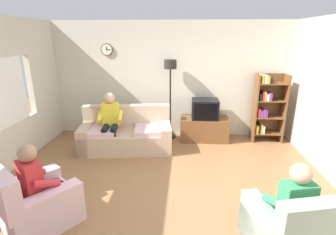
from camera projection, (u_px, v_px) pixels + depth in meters
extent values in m
plane|color=#8C603D|center=(161.00, 193.00, 4.03)|extent=(12.00, 12.00, 0.00)
cube|color=beige|center=(171.00, 80.00, 6.15)|extent=(6.20, 0.12, 2.70)
cylinder|color=brown|center=(107.00, 50.00, 5.96)|extent=(0.28, 0.03, 0.28)
cylinder|color=white|center=(107.00, 50.00, 5.95)|extent=(0.24, 0.01, 0.24)
cube|color=black|center=(107.00, 48.00, 5.93)|extent=(0.02, 0.01, 0.09)
cube|color=black|center=(108.00, 50.00, 5.94)|extent=(0.11, 0.01, 0.01)
cube|color=beige|center=(44.00, 80.00, 5.79)|extent=(0.12, 1.10, 1.20)
cube|color=tan|center=(126.00, 140.00, 5.51)|extent=(1.99, 1.08, 0.42)
cube|color=tan|center=(127.00, 115.00, 5.72)|extent=(1.91, 0.44, 0.48)
cube|color=tan|center=(165.00, 136.00, 5.54)|extent=(0.33, 0.86, 0.56)
cube|color=tan|center=(86.00, 138.00, 5.44)|extent=(0.33, 0.86, 0.56)
cube|color=beige|center=(149.00, 129.00, 5.41)|extent=(0.68, 0.75, 0.10)
cube|color=beige|center=(101.00, 130.00, 5.36)|extent=(0.68, 0.75, 0.10)
cube|color=brown|center=(204.00, 129.00, 6.04)|extent=(1.10, 0.56, 0.54)
cube|color=black|center=(203.00, 124.00, 6.28)|extent=(1.10, 0.04, 0.03)
cube|color=black|center=(205.00, 109.00, 5.87)|extent=(0.60, 0.48, 0.44)
cube|color=black|center=(206.00, 112.00, 5.64)|extent=(0.50, 0.01, 0.36)
cube|color=brown|center=(255.00, 108.00, 5.86)|extent=(0.04, 0.36, 1.55)
cube|color=brown|center=(283.00, 109.00, 5.81)|extent=(0.04, 0.36, 1.55)
cube|color=brown|center=(267.00, 107.00, 6.00)|extent=(0.64, 0.02, 1.55)
cube|color=brown|center=(266.00, 132.00, 6.01)|extent=(0.60, 0.34, 0.02)
cube|color=gold|center=(256.00, 128.00, 5.98)|extent=(0.05, 0.28, 0.19)
cube|color=black|center=(258.00, 128.00, 5.97)|extent=(0.04, 0.28, 0.21)
cube|color=gold|center=(260.00, 128.00, 5.97)|extent=(0.03, 0.28, 0.21)
cube|color=silver|center=(262.00, 129.00, 5.97)|extent=(0.05, 0.28, 0.17)
cube|color=brown|center=(268.00, 117.00, 5.89)|extent=(0.60, 0.34, 0.02)
cube|color=red|center=(258.00, 112.00, 5.86)|extent=(0.05, 0.28, 0.20)
cube|color=#72338C|center=(260.00, 113.00, 5.86)|extent=(0.05, 0.28, 0.16)
cube|color=#72338C|center=(263.00, 112.00, 5.85)|extent=(0.05, 0.28, 0.18)
cube|color=#72338C|center=(265.00, 113.00, 5.85)|extent=(0.03, 0.28, 0.17)
cube|color=brown|center=(270.00, 100.00, 5.78)|extent=(0.60, 0.34, 0.02)
cube|color=black|center=(260.00, 96.00, 5.75)|extent=(0.06, 0.28, 0.16)
cube|color=red|center=(262.00, 95.00, 5.73)|extent=(0.03, 0.28, 0.20)
cube|color=gold|center=(264.00, 95.00, 5.73)|extent=(0.03, 0.28, 0.20)
cube|color=silver|center=(266.00, 97.00, 5.74)|extent=(0.05, 0.28, 0.15)
cube|color=#72338C|center=(269.00, 96.00, 5.73)|extent=(0.06, 0.28, 0.17)
cube|color=brown|center=(272.00, 83.00, 5.66)|extent=(0.60, 0.34, 0.02)
cube|color=gold|center=(262.00, 78.00, 5.62)|extent=(0.05, 0.28, 0.19)
cube|color=silver|center=(264.00, 79.00, 5.62)|extent=(0.06, 0.28, 0.18)
cube|color=gold|center=(267.00, 79.00, 5.62)|extent=(0.05, 0.28, 0.15)
cube|color=black|center=(270.00, 80.00, 5.62)|extent=(0.04, 0.28, 0.14)
cylinder|color=black|center=(170.00, 136.00, 6.26)|extent=(0.28, 0.28, 0.03)
cylinder|color=black|center=(170.00, 103.00, 6.01)|extent=(0.04, 0.04, 1.70)
cylinder|color=black|center=(170.00, 64.00, 5.74)|extent=(0.28, 0.28, 0.20)
cube|color=beige|center=(40.00, 209.00, 3.35)|extent=(1.15, 1.15, 0.40)
cube|color=beige|center=(2.00, 191.00, 2.95)|extent=(0.74, 0.63, 0.50)
cube|color=beige|center=(32.00, 194.00, 3.53)|extent=(0.65, 0.76, 0.56)
cube|color=beige|center=(52.00, 213.00, 3.15)|extent=(0.65, 0.76, 0.56)
cube|color=gray|center=(287.00, 235.00, 2.90)|extent=(0.97, 1.00, 0.40)
cube|color=gray|center=(317.00, 225.00, 2.42)|extent=(0.82, 0.35, 0.50)
cube|color=gray|center=(263.00, 231.00, 2.85)|extent=(0.37, 0.82, 0.56)
cube|color=gray|center=(311.00, 225.00, 2.94)|extent=(0.37, 0.82, 0.56)
cube|color=yellow|center=(111.00, 114.00, 5.41)|extent=(0.36, 0.24, 0.48)
sphere|color=#D8AD8C|center=(109.00, 98.00, 5.29)|extent=(0.22, 0.22, 0.22)
cylinder|color=black|center=(114.00, 128.00, 5.30)|extent=(0.18, 0.39, 0.13)
cylinder|color=black|center=(106.00, 128.00, 5.29)|extent=(0.18, 0.39, 0.13)
cylinder|color=black|center=(114.00, 144.00, 5.21)|extent=(0.12, 0.12, 0.52)
cylinder|color=black|center=(105.00, 144.00, 5.20)|extent=(0.12, 0.12, 0.52)
cylinder|color=yellow|center=(120.00, 116.00, 5.33)|extent=(0.13, 0.34, 0.20)
cylinder|color=yellow|center=(100.00, 117.00, 5.30)|extent=(0.13, 0.34, 0.20)
cube|color=red|center=(31.00, 179.00, 3.17)|extent=(0.39, 0.37, 0.48)
sphere|color=#A37A5B|center=(27.00, 153.00, 3.07)|extent=(0.22, 0.22, 0.22)
cylinder|color=#2D334C|center=(46.00, 187.00, 3.44)|extent=(0.33, 0.38, 0.13)
cylinder|color=#2D334C|center=(52.00, 192.00, 3.32)|extent=(0.33, 0.38, 0.13)
cylinder|color=#2D334C|center=(61.00, 195.00, 3.64)|extent=(0.15, 0.15, 0.40)
cylinder|color=#2D334C|center=(68.00, 200.00, 3.52)|extent=(0.15, 0.15, 0.40)
cylinder|color=red|center=(32.00, 172.00, 3.38)|extent=(0.27, 0.32, 0.20)
cylinder|color=red|center=(47.00, 183.00, 3.12)|extent=(0.27, 0.32, 0.20)
cube|color=#338C59|center=(296.00, 203.00, 2.72)|extent=(0.38, 0.27, 0.48)
sphere|color=tan|center=(301.00, 174.00, 2.62)|extent=(0.22, 0.22, 0.22)
cylinder|color=#4C4742|center=(276.00, 211.00, 2.95)|extent=(0.21, 0.40, 0.13)
cylinder|color=#4C4742|center=(290.00, 210.00, 2.98)|extent=(0.21, 0.40, 0.13)
cylinder|color=#4C4742|center=(265.00, 216.00, 3.20)|extent=(0.13, 0.13, 0.40)
cylinder|color=#4C4742|center=(279.00, 215.00, 3.23)|extent=(0.13, 0.13, 0.40)
cylinder|color=#338C59|center=(273.00, 201.00, 2.79)|extent=(0.16, 0.34, 0.20)
cylinder|color=#338C59|center=(308.00, 197.00, 2.85)|extent=(0.16, 0.34, 0.20)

